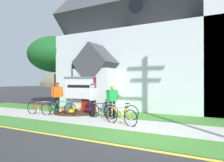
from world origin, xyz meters
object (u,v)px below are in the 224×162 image
bicycle_black (121,112)px  bicycle_green (62,109)px  church_sign (79,89)px  bicycle_white (121,116)px  cyclist_in_white_jersey (93,97)px  cyclist_in_yellow_jersey (112,98)px  yard_deciduous_tree (56,55)px  bicycle_blue (39,108)px  cyclist_in_blue_jersey (57,94)px  bicycle_red (101,111)px

bicycle_black → bicycle_green: (-3.26, -0.52, 0.01)m
church_sign → bicycle_white: bearing=-27.8°
bicycle_green → cyclist_in_white_jersey: size_ratio=1.03×
cyclist_in_yellow_jersey → yard_deciduous_tree: (-7.46, 3.83, 3.16)m
bicycle_blue → bicycle_green: bearing=11.0°
church_sign → cyclist_in_blue_jersey: church_sign is taller
cyclist_in_white_jersey → yard_deciduous_tree: 8.43m
bicycle_black → cyclist_in_white_jersey: 1.72m
bicycle_white → bicycle_black: bearing=115.1°
bicycle_black → bicycle_blue: bicycle_black is taller
bicycle_black → bicycle_green: bearing=-171.0°
bicycle_green → cyclist_in_yellow_jersey: bearing=20.6°
bicycle_black → bicycle_red: 1.02m
bicycle_black → yard_deciduous_tree: 9.94m
church_sign → cyclist_in_white_jersey: bearing=-29.0°
bicycle_red → yard_deciduous_tree: (-7.16, 4.43, 3.73)m
bicycle_white → church_sign: bearing=152.2°
church_sign → bicycle_green: church_sign is taller
bicycle_black → cyclist_in_white_jersey: (-1.60, -0.03, 0.65)m
cyclist_in_white_jersey → yard_deciduous_tree: yard_deciduous_tree is taller
cyclist_in_white_jersey → bicycle_blue: bearing=-166.0°
cyclist_in_white_jersey → yard_deciduous_tree: (-6.57, 4.29, 3.08)m
church_sign → bicycle_white: church_sign is taller
bicycle_green → yard_deciduous_tree: (-4.91, 4.78, 3.72)m
bicycle_black → cyclist_in_yellow_jersey: size_ratio=1.07×
bicycle_black → bicycle_white: size_ratio=1.02×
church_sign → cyclist_in_white_jersey: church_sign is taller
bicycle_black → cyclist_in_yellow_jersey: cyclist_in_yellow_jersey is taller
bicycle_black → yard_deciduous_tree: (-8.17, 4.27, 3.73)m
bicycle_white → cyclist_in_blue_jersey: bearing=162.6°
yard_deciduous_tree → cyclist_in_blue_jersey: bearing=-45.9°
cyclist_in_white_jersey → bicycle_green: bearing=-163.5°
bicycle_white → yard_deciduous_tree: bearing=148.3°
church_sign → cyclist_in_yellow_jersey: church_sign is taller
church_sign → cyclist_in_blue_jersey: bearing=-164.4°
church_sign → bicycle_green: 1.70m
bicycle_red → bicycle_white: (1.52, -0.93, -0.01)m
church_sign → bicycle_green: bearing=-93.4°
church_sign → bicycle_black: 3.44m
bicycle_blue → yard_deciduous_tree: bearing=124.9°
bicycle_green → cyclist_in_white_jersey: bearing=16.5°
cyclist_in_white_jersey → cyclist_in_blue_jersey: cyclist_in_blue_jersey is taller
bicycle_green → bicycle_white: bicycle_green is taller
bicycle_green → bicycle_white: (3.77, -0.58, -0.02)m
bicycle_blue → yard_deciduous_tree: 7.21m
bicycle_green → bicycle_black: bearing=9.0°
cyclist_in_blue_jersey → cyclist_in_white_jersey: bearing=-9.8°
bicycle_black → bicycle_white: 1.21m
bicycle_white → yard_deciduous_tree: size_ratio=0.31×
church_sign → yard_deciduous_tree: 6.63m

